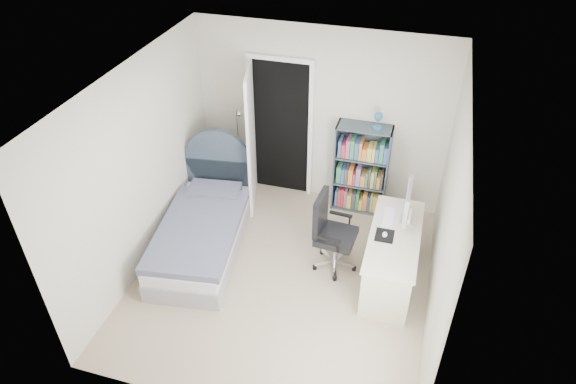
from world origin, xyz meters
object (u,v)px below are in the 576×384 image
(nightstand, at_px, (217,166))
(bookcase, at_px, (361,172))
(bed, at_px, (204,229))
(office_chair, at_px, (330,229))
(desk, at_px, (392,255))
(floor_lamp, at_px, (240,159))

(nightstand, height_order, bookcase, bookcase)
(nightstand, relative_size, bookcase, 0.35)
(bed, bearing_deg, nightstand, 105.21)
(nightstand, distance_m, office_chair, 2.31)
(bed, bearing_deg, office_chair, 4.18)
(nightstand, xyz_separation_m, office_chair, (1.96, -1.20, 0.22))
(bed, relative_size, desk, 1.47)
(bookcase, relative_size, office_chair, 1.49)
(bookcase, relative_size, desk, 1.08)
(bed, relative_size, office_chair, 2.02)
(nightstand, bearing_deg, office_chair, -31.57)
(floor_lamp, relative_size, office_chair, 1.27)
(floor_lamp, height_order, office_chair, floor_lamp)
(floor_lamp, relative_size, desk, 0.92)
(floor_lamp, bearing_deg, desk, -27.99)
(bed, xyz_separation_m, nightstand, (-0.36, 1.32, 0.07))
(nightstand, distance_m, desk, 2.99)
(desk, bearing_deg, office_chair, 177.30)
(bed, relative_size, floor_lamp, 1.59)
(desk, bearing_deg, bookcase, 114.86)
(nightstand, xyz_separation_m, bookcase, (2.12, 0.05, 0.25))
(nightstand, relative_size, desk, 0.38)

